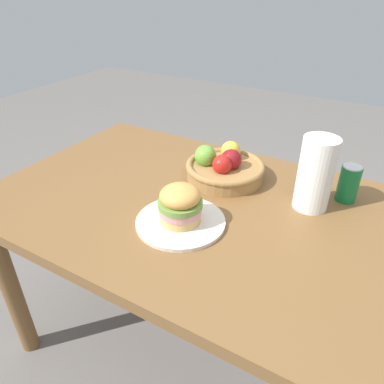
{
  "coord_description": "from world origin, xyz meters",
  "views": [
    {
      "loc": [
        0.5,
        -0.88,
        1.41
      ],
      "look_at": [
        0.01,
        -0.04,
        0.81
      ],
      "focal_mm": 33.62,
      "sensor_mm": 36.0,
      "label": 1
    }
  ],
  "objects_px": {
    "sandwich": "(180,204)",
    "paper_towel_roll": "(315,174)",
    "plate": "(181,222)",
    "fruit_basket": "(224,167)",
    "soda_can": "(349,183)"
  },
  "relations": [
    {
      "from": "sandwich",
      "to": "paper_towel_roll",
      "type": "bearing_deg",
      "value": 42.8
    },
    {
      "from": "plate",
      "to": "fruit_basket",
      "type": "xyz_separation_m",
      "value": [
        -0.01,
        0.33,
        0.04
      ]
    },
    {
      "from": "paper_towel_roll",
      "to": "soda_can",
      "type": "bearing_deg",
      "value": 47.4
    },
    {
      "from": "fruit_basket",
      "to": "paper_towel_roll",
      "type": "xyz_separation_m",
      "value": [
        0.33,
        -0.03,
        0.08
      ]
    },
    {
      "from": "soda_can",
      "to": "paper_towel_roll",
      "type": "bearing_deg",
      "value": -132.6
    },
    {
      "from": "sandwich",
      "to": "soda_can",
      "type": "height_order",
      "value": "sandwich"
    },
    {
      "from": "sandwich",
      "to": "paper_towel_roll",
      "type": "distance_m",
      "value": 0.43
    },
    {
      "from": "soda_can",
      "to": "paper_towel_roll",
      "type": "height_order",
      "value": "paper_towel_roll"
    },
    {
      "from": "plate",
      "to": "soda_can",
      "type": "relative_size",
      "value": 2.17
    },
    {
      "from": "fruit_basket",
      "to": "paper_towel_roll",
      "type": "relative_size",
      "value": 1.21
    },
    {
      "from": "soda_can",
      "to": "fruit_basket",
      "type": "distance_m",
      "value": 0.43
    },
    {
      "from": "sandwich",
      "to": "soda_can",
      "type": "xyz_separation_m",
      "value": [
        0.41,
        0.39,
        -0.01
      ]
    },
    {
      "from": "sandwich",
      "to": "plate",
      "type": "bearing_deg",
      "value": 0.0
    },
    {
      "from": "fruit_basket",
      "to": "sandwich",
      "type": "bearing_deg",
      "value": -87.98
    },
    {
      "from": "sandwich",
      "to": "soda_can",
      "type": "distance_m",
      "value": 0.57
    }
  ]
}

